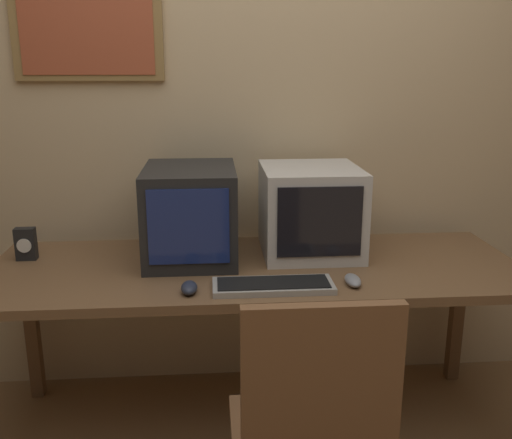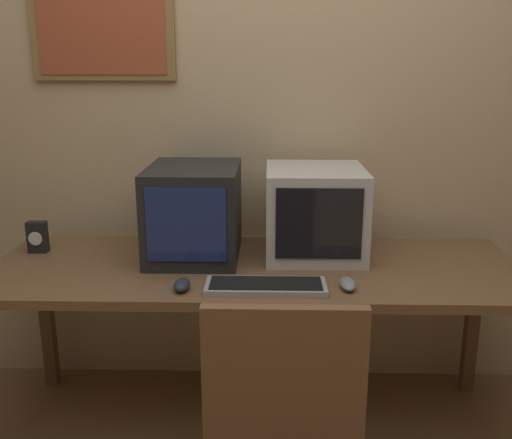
{
  "view_description": "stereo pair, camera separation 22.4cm",
  "coord_description": "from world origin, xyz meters",
  "px_view_note": "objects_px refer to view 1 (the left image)",
  "views": [
    {
      "loc": [
        -0.17,
        -1.23,
        1.53
      ],
      "look_at": [
        0.0,
        0.93,
        0.94
      ],
      "focal_mm": 40.0,
      "sensor_mm": 36.0,
      "label": 1
    },
    {
      "loc": [
        0.05,
        -1.24,
        1.53
      ],
      "look_at": [
        0.0,
        0.93,
        0.94
      ],
      "focal_mm": 40.0,
      "sensor_mm": 36.0,
      "label": 2
    }
  ],
  "objects_px": {
    "monitor_right": "(310,210)",
    "mouse_far_corner": "(189,288)",
    "monitor_left": "(191,213)",
    "mouse_near_keyboard": "(353,280)",
    "desk_clock": "(26,244)",
    "keyboard_main": "(273,285)"
  },
  "relations": [
    {
      "from": "keyboard_main",
      "to": "mouse_far_corner",
      "type": "bearing_deg",
      "value": -177.06
    },
    {
      "from": "monitor_right",
      "to": "desk_clock",
      "type": "xyz_separation_m",
      "value": [
        -1.18,
        -0.02,
        -0.12
      ]
    },
    {
      "from": "monitor_right",
      "to": "mouse_far_corner",
      "type": "xyz_separation_m",
      "value": [
        -0.5,
        -0.43,
        -0.16
      ]
    },
    {
      "from": "keyboard_main",
      "to": "mouse_near_keyboard",
      "type": "distance_m",
      "value": 0.3
    },
    {
      "from": "mouse_near_keyboard",
      "to": "mouse_far_corner",
      "type": "relative_size",
      "value": 1.14
    },
    {
      "from": "mouse_near_keyboard",
      "to": "desk_clock",
      "type": "bearing_deg",
      "value": 163.29
    },
    {
      "from": "monitor_right",
      "to": "desk_clock",
      "type": "bearing_deg",
      "value": -179.19
    },
    {
      "from": "monitor_left",
      "to": "mouse_near_keyboard",
      "type": "height_order",
      "value": "monitor_left"
    },
    {
      "from": "mouse_far_corner",
      "to": "desk_clock",
      "type": "bearing_deg",
      "value": 148.72
    },
    {
      "from": "monitor_left",
      "to": "desk_clock",
      "type": "height_order",
      "value": "monitor_left"
    },
    {
      "from": "mouse_near_keyboard",
      "to": "desk_clock",
      "type": "distance_m",
      "value": 1.33
    },
    {
      "from": "monitor_right",
      "to": "desk_clock",
      "type": "distance_m",
      "value": 1.19
    },
    {
      "from": "keyboard_main",
      "to": "mouse_far_corner",
      "type": "distance_m",
      "value": 0.3
    },
    {
      "from": "monitor_right",
      "to": "monitor_left",
      "type": "bearing_deg",
      "value": -176.27
    },
    {
      "from": "monitor_right",
      "to": "mouse_near_keyboard",
      "type": "relative_size",
      "value": 3.81
    },
    {
      "from": "monitor_right",
      "to": "desk_clock",
      "type": "relative_size",
      "value": 3.3
    },
    {
      "from": "desk_clock",
      "to": "monitor_right",
      "type": "bearing_deg",
      "value": 0.81
    },
    {
      "from": "monitor_left",
      "to": "desk_clock",
      "type": "xyz_separation_m",
      "value": [
        -0.68,
        0.02,
        -0.12
      ]
    },
    {
      "from": "monitor_right",
      "to": "mouse_far_corner",
      "type": "height_order",
      "value": "monitor_right"
    },
    {
      "from": "keyboard_main",
      "to": "desk_clock",
      "type": "distance_m",
      "value": 1.06
    },
    {
      "from": "keyboard_main",
      "to": "mouse_near_keyboard",
      "type": "relative_size",
      "value": 3.72
    },
    {
      "from": "monitor_left",
      "to": "monitor_right",
      "type": "relative_size",
      "value": 1.08
    }
  ]
}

